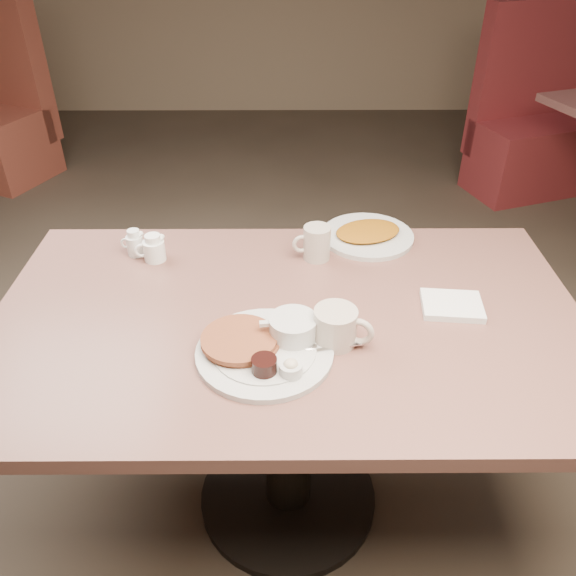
{
  "coord_description": "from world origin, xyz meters",
  "views": [
    {
      "loc": [
        -0.01,
        -1.16,
        1.64
      ],
      "look_at": [
        0.0,
        0.02,
        0.82
      ],
      "focal_mm": 36.2,
      "sensor_mm": 36.0,
      "label": 1
    }
  ],
  "objects_px": {
    "booth_back_right": "(565,126)",
    "creamer_left": "(154,249)",
    "diner_table": "(288,365)",
    "coffee_mug_far": "(316,243)",
    "creamer_right": "(135,243)",
    "hash_plate": "(368,234)",
    "coffee_mug_near": "(337,326)",
    "main_plate": "(267,344)"
  },
  "relations": [
    {
      "from": "creamer_right",
      "to": "creamer_left",
      "type": "bearing_deg",
      "value": -26.24
    },
    {
      "from": "creamer_left",
      "to": "creamer_right",
      "type": "relative_size",
      "value": 1.14
    },
    {
      "from": "diner_table",
      "to": "hash_plate",
      "type": "distance_m",
      "value": 0.5
    },
    {
      "from": "creamer_left",
      "to": "creamer_right",
      "type": "distance_m",
      "value": 0.07
    },
    {
      "from": "booth_back_right",
      "to": "creamer_left",
      "type": "bearing_deg",
      "value": -135.3
    },
    {
      "from": "creamer_left",
      "to": "hash_plate",
      "type": "distance_m",
      "value": 0.64
    },
    {
      "from": "creamer_left",
      "to": "creamer_right",
      "type": "xyz_separation_m",
      "value": [
        -0.06,
        0.03,
        0.0
      ]
    },
    {
      "from": "main_plate",
      "to": "creamer_right",
      "type": "distance_m",
      "value": 0.59
    },
    {
      "from": "hash_plate",
      "to": "diner_table",
      "type": "bearing_deg",
      "value": -122.27
    },
    {
      "from": "coffee_mug_far",
      "to": "hash_plate",
      "type": "relative_size",
      "value": 0.32
    },
    {
      "from": "coffee_mug_near",
      "to": "creamer_right",
      "type": "distance_m",
      "value": 0.69
    },
    {
      "from": "main_plate",
      "to": "hash_plate",
      "type": "bearing_deg",
      "value": 60.81
    },
    {
      "from": "diner_table",
      "to": "coffee_mug_far",
      "type": "height_order",
      "value": "coffee_mug_far"
    },
    {
      "from": "diner_table",
      "to": "booth_back_right",
      "type": "relative_size",
      "value": 0.95
    },
    {
      "from": "hash_plate",
      "to": "booth_back_right",
      "type": "height_order",
      "value": "booth_back_right"
    },
    {
      "from": "diner_table",
      "to": "booth_back_right",
      "type": "xyz_separation_m",
      "value": [
        1.74,
        2.38,
        -0.17
      ]
    },
    {
      "from": "coffee_mug_far",
      "to": "booth_back_right",
      "type": "bearing_deg",
      "value": 51.62
    },
    {
      "from": "creamer_left",
      "to": "hash_plate",
      "type": "bearing_deg",
      "value": 10.87
    },
    {
      "from": "main_plate",
      "to": "hash_plate",
      "type": "height_order",
      "value": "main_plate"
    },
    {
      "from": "main_plate",
      "to": "booth_back_right",
      "type": "bearing_deg",
      "value": 54.5
    },
    {
      "from": "diner_table",
      "to": "hash_plate",
      "type": "xyz_separation_m",
      "value": [
        0.25,
        0.39,
        0.18
      ]
    },
    {
      "from": "creamer_right",
      "to": "hash_plate",
      "type": "distance_m",
      "value": 0.7
    },
    {
      "from": "diner_table",
      "to": "coffee_mug_far",
      "type": "distance_m",
      "value": 0.36
    },
    {
      "from": "coffee_mug_near",
      "to": "booth_back_right",
      "type": "relative_size",
      "value": 0.1
    },
    {
      "from": "diner_table",
      "to": "creamer_left",
      "type": "distance_m",
      "value": 0.51
    },
    {
      "from": "hash_plate",
      "to": "main_plate",
      "type": "bearing_deg",
      "value": -119.19
    },
    {
      "from": "coffee_mug_far",
      "to": "creamer_left",
      "type": "distance_m",
      "value": 0.47
    },
    {
      "from": "diner_table",
      "to": "coffee_mug_near",
      "type": "bearing_deg",
      "value": -42.49
    },
    {
      "from": "main_plate",
      "to": "hash_plate",
      "type": "xyz_separation_m",
      "value": [
        0.3,
        0.53,
        -0.01
      ]
    },
    {
      "from": "diner_table",
      "to": "creamer_right",
      "type": "relative_size",
      "value": 18.75
    },
    {
      "from": "coffee_mug_near",
      "to": "booth_back_right",
      "type": "distance_m",
      "value": 2.99
    },
    {
      "from": "main_plate",
      "to": "coffee_mug_near",
      "type": "distance_m",
      "value": 0.17
    },
    {
      "from": "diner_table",
      "to": "main_plate",
      "type": "distance_m",
      "value": 0.24
    },
    {
      "from": "coffee_mug_far",
      "to": "booth_back_right",
      "type": "distance_m",
      "value": 2.71
    },
    {
      "from": "main_plate",
      "to": "creamer_left",
      "type": "relative_size",
      "value": 4.4
    },
    {
      "from": "hash_plate",
      "to": "creamer_right",
      "type": "bearing_deg",
      "value": -172.46
    },
    {
      "from": "coffee_mug_near",
      "to": "booth_back_right",
      "type": "height_order",
      "value": "booth_back_right"
    },
    {
      "from": "coffee_mug_near",
      "to": "creamer_left",
      "type": "distance_m",
      "value": 0.62
    },
    {
      "from": "diner_table",
      "to": "creamer_right",
      "type": "xyz_separation_m",
      "value": [
        -0.44,
        0.3,
        0.21
      ]
    },
    {
      "from": "main_plate",
      "to": "hash_plate",
      "type": "distance_m",
      "value": 0.61
    },
    {
      "from": "coffee_mug_near",
      "to": "hash_plate",
      "type": "bearing_deg",
      "value": 74.98
    },
    {
      "from": "creamer_left",
      "to": "hash_plate",
      "type": "height_order",
      "value": "creamer_left"
    }
  ]
}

